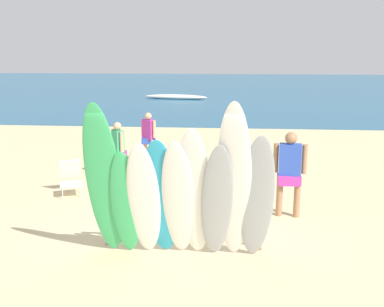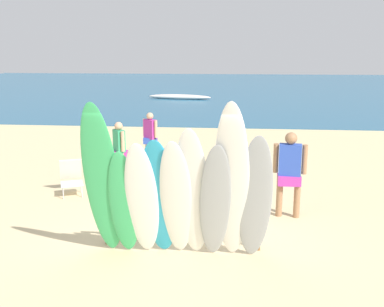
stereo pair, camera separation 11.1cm
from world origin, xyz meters
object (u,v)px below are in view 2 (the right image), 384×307
surfboard_grey_8 (255,200)px  distant_boat (180,97)px  surfboard_grey_6 (215,203)px  surfboard_white_4 (177,201)px  surfboard_green_0 (103,183)px  surfboard_white_5 (193,196)px  beach_chair_red (71,176)px  surfboard_rack (181,217)px  surfboard_teal_3 (159,200)px  surfboard_white_2 (142,201)px  beachgoer_near_rack (119,147)px  beachgoer_photographing (150,134)px  beachgoer_by_water (290,169)px  surfboard_green_1 (124,204)px  surfboard_white_7 (232,186)px

surfboard_grey_8 → distant_boat: size_ratio=0.54×
surfboard_grey_8 → distant_boat: 23.83m
surfboard_grey_6 → surfboard_white_4: bearing=173.7°
surfboard_white_4 → surfboard_green_0: bearing=-175.4°
surfboard_white_5 → beach_chair_red: (-3.19, 3.32, -0.73)m
surfboard_rack → surfboard_teal_3: bearing=-114.5°
surfboard_white_4 → beach_chair_red: size_ratio=2.75×
surfboard_white_2 → beach_chair_red: 4.13m
surfboard_grey_6 → distant_boat: 23.77m
surfboard_rack → distant_boat: 23.06m
surfboard_white_2 → surfboard_grey_6: bearing=-2.5°
beachgoer_near_rack → beachgoer_photographing: bearing=-51.0°
surfboard_green_0 → beachgoer_photographing: (-0.48, 6.51, -0.46)m
beachgoer_photographing → surfboard_white_5: bearing=-37.8°
beachgoer_near_rack → surfboard_grey_6: bearing=173.9°
surfboard_white_4 → distant_boat: (-2.85, 23.50, -0.91)m
surfboard_teal_3 → surfboard_white_4: 0.28m
beachgoer_by_water → surfboard_rack: bearing=-133.3°
surfboard_white_4 → beach_chair_red: (-2.93, 3.31, -0.63)m
surfboard_grey_8 → surfboard_green_0: bearing=-178.8°
surfboard_green_1 → surfboard_white_4: size_ratio=0.89×
surfboard_white_4 → beachgoer_near_rack: (-2.09, 4.59, -0.18)m
surfboard_grey_6 → beachgoer_near_rack: (-2.69, 4.59, -0.16)m
surfboard_grey_6 → surfboard_white_7: bearing=-20.8°
surfboard_grey_6 → beach_chair_red: (-3.53, 3.31, -0.61)m
surfboard_grey_6 → beachgoer_photographing: surfboard_grey_6 is taller
surfboard_green_0 → beachgoer_near_rack: surfboard_green_0 is taller
surfboard_rack → surfboard_green_1: size_ratio=1.35×
beach_chair_red → surfboard_grey_6: bearing=-65.8°
surfboard_rack → distant_boat: bearing=97.1°
surfboard_teal_3 → surfboard_grey_8: 1.48m
surfboard_grey_6 → distant_boat: bearing=92.5°
beachgoer_photographing → beach_chair_red: beachgoer_photographing is taller
surfboard_grey_8 → beach_chair_red: size_ratio=2.78×
surfboard_white_2 → surfboard_grey_6: surfboard_white_2 is taller
surfboard_white_2 → beachgoer_near_rack: 4.85m
surfboard_green_1 → beachgoer_by_water: (2.83, 2.25, 0.05)m
surfboard_green_0 → surfboard_white_7: surfboard_white_7 is taller
surfboard_teal_3 → beach_chair_red: 4.27m
surfboard_rack → surfboard_white_2: size_ratio=1.24×
surfboard_green_0 → beachgoer_photographing: bearing=90.4°
beachgoer_by_water → beach_chair_red: size_ratio=2.11×
beachgoer_near_rack → distant_boat: bearing=-34.2°
beachgoer_by_water → beach_chair_red: bearing=175.2°
surfboard_white_7 → surfboard_grey_8: size_ratio=1.24×
surfboard_grey_8 → surfboard_rack: bearing=152.0°
beach_chair_red → surfboard_rack: bearing=-65.1°
surfboard_rack → surfboard_green_0: (-1.13, -0.72, 0.79)m
beachgoer_photographing → surfboard_white_7: bearing=-33.2°
surfboard_teal_3 → beachgoer_near_rack: size_ratio=1.49×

